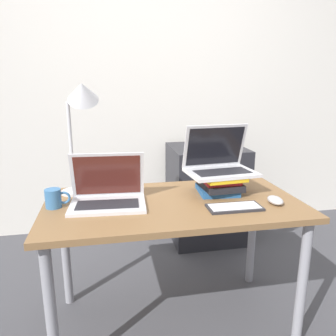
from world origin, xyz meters
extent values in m
cube|color=silver|center=(0.00, 1.71, 1.35)|extent=(8.00, 0.05, 2.70)
cube|color=brown|center=(0.00, 0.35, 0.71)|extent=(1.31, 0.69, 0.03)
cylinder|color=gray|center=(-0.59, 0.06, 0.35)|extent=(0.05, 0.05, 0.69)
cylinder|color=gray|center=(0.59, 0.06, 0.35)|extent=(0.05, 0.05, 0.69)
cylinder|color=gray|center=(-0.59, 0.63, 0.35)|extent=(0.05, 0.05, 0.69)
cylinder|color=gray|center=(0.59, 0.63, 0.35)|extent=(0.05, 0.05, 0.69)
cube|color=silver|center=(-0.33, 0.34, 0.73)|extent=(0.38, 0.27, 0.02)
cube|color=#232328|center=(-0.33, 0.32, 0.74)|extent=(0.31, 0.15, 0.00)
cube|color=silver|center=(-0.33, 0.43, 0.86)|extent=(0.37, 0.09, 0.24)
cube|color=#4C1E19|center=(-0.33, 0.43, 0.86)|extent=(0.34, 0.08, 0.21)
cube|color=#235693|center=(0.27, 0.44, 0.74)|extent=(0.22, 0.22, 0.03)
cube|color=black|center=(0.28, 0.43, 0.77)|extent=(0.21, 0.23, 0.04)
cube|color=maroon|center=(0.28, 0.44, 0.80)|extent=(0.19, 0.21, 0.03)
cube|color=gold|center=(0.28, 0.43, 0.82)|extent=(0.24, 0.28, 0.02)
cube|color=silver|center=(0.28, 0.42, 0.84)|extent=(0.39, 0.29, 0.02)
cube|color=#232328|center=(0.28, 0.41, 0.85)|extent=(0.31, 0.16, 0.00)
cube|color=silver|center=(0.27, 0.52, 0.97)|extent=(0.37, 0.11, 0.25)
cube|color=black|center=(0.27, 0.51, 0.97)|extent=(0.33, 0.09, 0.22)
cube|color=#28282D|center=(0.27, 0.19, 0.73)|extent=(0.27, 0.12, 0.01)
cube|color=silver|center=(0.27, 0.19, 0.73)|extent=(0.24, 0.10, 0.00)
ellipsoid|color=#B2B2B7|center=(0.50, 0.21, 0.74)|extent=(0.07, 0.11, 0.04)
cylinder|color=teal|center=(-0.59, 0.38, 0.77)|extent=(0.08, 0.08, 0.09)
torus|color=teal|center=(-0.54, 0.38, 0.77)|extent=(0.06, 0.01, 0.06)
cylinder|color=silver|center=(-0.51, 0.58, 0.73)|extent=(0.14, 0.14, 0.01)
cylinder|color=silver|center=(-0.51, 0.58, 0.98)|extent=(0.02, 0.02, 0.49)
cone|color=silver|center=(-0.43, 0.54, 1.27)|extent=(0.16, 0.19, 0.17)
cube|color=#232328|center=(0.49, 1.34, 0.40)|extent=(0.60, 0.56, 0.80)
cube|color=#4C4C51|center=(0.67, 1.05, 0.44)|extent=(0.02, 0.02, 0.40)
camera|label=1|loc=(-0.33, -1.21, 1.31)|focal=35.00mm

